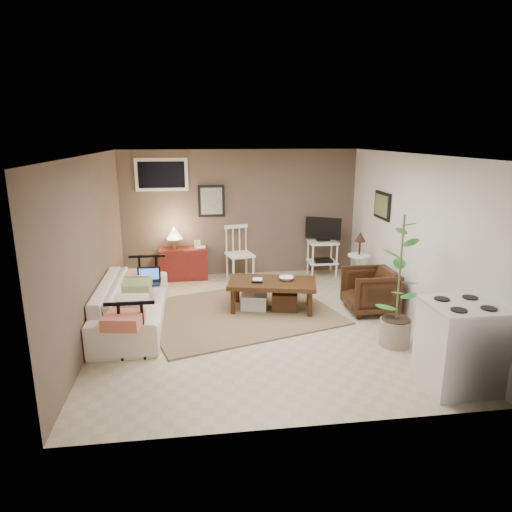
{
  "coord_description": "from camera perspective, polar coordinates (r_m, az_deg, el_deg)",
  "views": [
    {
      "loc": [
        -0.86,
        -6.13,
        2.64
      ],
      "look_at": [
        0.01,
        0.35,
        0.91
      ],
      "focal_mm": 32.0,
      "sensor_mm": 36.0,
      "label": 1
    }
  ],
  "objects": [
    {
      "name": "window",
      "position": [
        8.65,
        -11.73,
        9.92
      ],
      "size": [
        0.96,
        0.03,
        0.6
      ],
      "primitive_type": "cube",
      "color": "white"
    },
    {
      "name": "stove",
      "position": [
        5.41,
        24.1,
        -10.18
      ],
      "size": [
        0.73,
        0.68,
        0.96
      ],
      "color": "silver",
      "rests_on": "floor"
    },
    {
      "name": "armchair",
      "position": [
        7.22,
        14.05,
        -3.98
      ],
      "size": [
        0.68,
        0.72,
        0.74
      ],
      "primitive_type": "imported",
      "rotation": [
        0.0,
        0.0,
        -1.58
      ],
      "color": "#331A0E",
      "rests_on": "floor"
    },
    {
      "name": "laptop",
      "position": [
        7.03,
        -13.24,
        -2.78
      ],
      "size": [
        0.34,
        0.25,
        0.23
      ],
      "color": "black",
      "rests_on": "sofa"
    },
    {
      "name": "potted_plant",
      "position": [
        6.0,
        17.5,
        -2.47
      ],
      "size": [
        0.44,
        0.44,
        1.75
      ],
      "color": "gray",
      "rests_on": "floor"
    },
    {
      "name": "book_console",
      "position": [
        8.64,
        -7.54,
        1.79
      ],
      "size": [
        0.18,
        0.03,
        0.24
      ],
      "primitive_type": "imported",
      "rotation": [
        0.0,
        0.0,
        -0.07
      ],
      "color": "#3A220F",
      "rests_on": "red_console"
    },
    {
      "name": "bowl",
      "position": [
        7.05,
        3.83,
        -2.15
      ],
      "size": [
        0.23,
        0.09,
        0.22
      ],
      "primitive_type": "imported",
      "rotation": [
        0.0,
        0.0,
        -0.17
      ],
      "color": "#3A220F",
      "rests_on": "coffee_table"
    },
    {
      "name": "art_back",
      "position": [
        8.7,
        -5.59,
        6.86
      ],
      "size": [
        0.5,
        0.03,
        0.6
      ],
      "primitive_type": "cube",
      "color": "black"
    },
    {
      "name": "art_right",
      "position": [
        7.9,
        15.51,
        6.11
      ],
      "size": [
        0.03,
        0.6,
        0.45
      ],
      "primitive_type": "cube",
      "color": "black"
    },
    {
      "name": "sofa_pillows",
      "position": [
        6.45,
        -15.16,
        -4.77
      ],
      "size": [
        0.43,
        2.13,
        0.15
      ],
      "primitive_type": null,
      "color": "beige",
      "rests_on": "sofa"
    },
    {
      "name": "side_table",
      "position": [
        8.17,
        12.78,
        0.27
      ],
      "size": [
        0.39,
        0.39,
        1.04
      ],
      "color": "white",
      "rests_on": "floor"
    },
    {
      "name": "rug",
      "position": [
        7.06,
        -2.13,
        -7.05
      ],
      "size": [
        3.25,
        2.89,
        0.03
      ],
      "primitive_type": "cube",
      "rotation": [
        0.0,
        0.0,
        0.29
      ],
      "color": "olive",
      "rests_on": "floor"
    },
    {
      "name": "sofa",
      "position": [
        6.73,
        -15.29,
        -4.85
      ],
      "size": [
        0.65,
        2.24,
        0.87
      ],
      "primitive_type": "imported",
      "rotation": [
        0.0,
        0.0,
        1.57
      ],
      "color": "white",
      "rests_on": "floor"
    },
    {
      "name": "coffee_table",
      "position": [
        7.08,
        1.94,
        -4.67
      ],
      "size": [
        1.45,
        0.97,
        0.51
      ],
      "color": "#3A220F",
      "rests_on": "floor"
    },
    {
      "name": "floor",
      "position": [
        6.73,
        0.31,
        -8.3
      ],
      "size": [
        5.0,
        5.0,
        0.0
      ],
      "primitive_type": "plane",
      "color": "#C1B293",
      "rests_on": "ground"
    },
    {
      "name": "red_console",
      "position": [
        8.73,
        -9.13,
        -0.57
      ],
      "size": [
        0.89,
        0.4,
        1.03
      ],
      "color": "maroon",
      "rests_on": "floor"
    },
    {
      "name": "tv_stand",
      "position": [
        8.84,
        8.34,
        1.34
      ],
      "size": [
        0.63,
        0.44,
        1.14
      ],
      "color": "white",
      "rests_on": "floor"
    },
    {
      "name": "sofa_end_rails",
      "position": [
        6.74,
        -14.17,
        -5.32
      ],
      "size": [
        0.6,
        2.23,
        0.75
      ],
      "primitive_type": null,
      "color": "black",
      "rests_on": "floor"
    },
    {
      "name": "book_table",
      "position": [
        7.03,
        -0.42,
        -2.26
      ],
      "size": [
        0.15,
        0.04,
        0.2
      ],
      "primitive_type": "imported",
      "rotation": [
        0.0,
        0.0,
        -0.19
      ],
      "color": "#3A220F",
      "rests_on": "coffee_table"
    },
    {
      "name": "spindle_chair",
      "position": [
        8.58,
        -2.07,
        0.18
      ],
      "size": [
        0.55,
        0.55,
        1.01
      ],
      "color": "white",
      "rests_on": "floor"
    }
  ]
}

